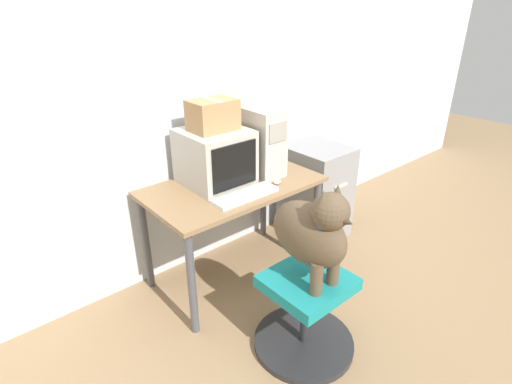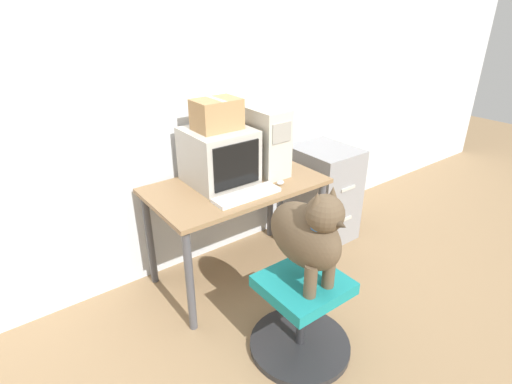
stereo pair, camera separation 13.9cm
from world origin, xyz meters
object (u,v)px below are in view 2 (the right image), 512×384
object	(u,v)px
pc_tower	(261,140)
filing_cabinet	(323,193)
keyboard	(247,195)
dog	(308,233)
crt_monitor	(219,156)
cardboard_box	(217,114)
office_chair	(301,317)

from	to	relation	value
pc_tower	filing_cabinet	bearing A→B (deg)	-4.16
keyboard	filing_cabinet	size ratio (longest dim) A/B	0.57
dog	filing_cabinet	world-z (taller)	dog
keyboard	crt_monitor	bearing A→B (deg)	91.58
keyboard	cardboard_box	xyz separation A→B (m)	(-0.01, 0.31, 0.45)
pc_tower	keyboard	distance (m)	0.49
keyboard	office_chair	distance (m)	0.80
office_chair	cardboard_box	world-z (taller)	cardboard_box
crt_monitor	filing_cabinet	xyz separation A→B (m)	(0.98, -0.06, -0.53)
keyboard	cardboard_box	size ratio (longest dim) A/B	1.54
pc_tower	cardboard_box	size ratio (longest dim) A/B	1.62
dog	crt_monitor	bearing A→B (deg)	87.14
crt_monitor	filing_cabinet	bearing A→B (deg)	-3.51
filing_cabinet	dog	bearing A→B (deg)	-139.93
filing_cabinet	pc_tower	bearing A→B (deg)	175.84
keyboard	cardboard_box	world-z (taller)	cardboard_box
crt_monitor	dog	world-z (taller)	crt_monitor
office_chair	crt_monitor	bearing A→B (deg)	87.10
keyboard	office_chair	bearing A→B (deg)	-95.16
cardboard_box	crt_monitor	bearing A→B (deg)	-90.00
keyboard	dog	size ratio (longest dim) A/B	0.77
keyboard	pc_tower	bearing A→B (deg)	41.34
cardboard_box	office_chair	bearing A→B (deg)	-92.89
office_chair	cardboard_box	size ratio (longest dim) A/B	2.04
crt_monitor	keyboard	size ratio (longest dim) A/B	0.96
office_chair	keyboard	bearing A→B (deg)	84.84
keyboard	dog	world-z (taller)	dog
pc_tower	office_chair	bearing A→B (deg)	-113.35
crt_monitor	dog	bearing A→B (deg)	-92.86
crt_monitor	cardboard_box	size ratio (longest dim) A/B	1.48
office_chair	filing_cabinet	size ratio (longest dim) A/B	0.75
office_chair	cardboard_box	xyz separation A→B (m)	(0.05, 0.91, 0.98)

